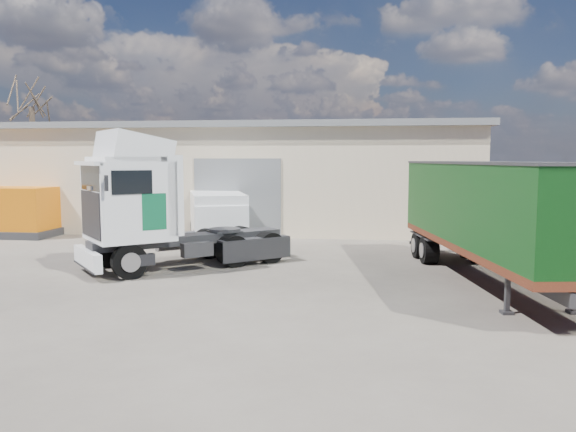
# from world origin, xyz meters

# --- Properties ---
(ground) EXTENTS (120.00, 120.00, 0.00)m
(ground) POSITION_xyz_m (0.00, 0.00, 0.00)
(ground) COLOR #282521
(ground) RESTS_ON ground
(warehouse) EXTENTS (30.60, 12.60, 5.42)m
(warehouse) POSITION_xyz_m (-6.00, 16.00, 2.66)
(warehouse) COLOR beige
(warehouse) RESTS_ON ground
(bare_tree) EXTENTS (4.00, 4.00, 9.60)m
(bare_tree) POSITION_xyz_m (-18.00, 20.00, 7.92)
(bare_tree) COLOR #382B21
(bare_tree) RESTS_ON ground
(tractor_unit) EXTENTS (6.59, 6.11, 4.45)m
(tractor_unit) POSITION_xyz_m (-3.04, 2.39, 1.87)
(tractor_unit) COLOR black
(tractor_unit) RESTS_ON ground
(box_trailer) EXTENTS (3.79, 10.73, 3.50)m
(box_trailer) POSITION_xyz_m (7.20, 1.77, 2.13)
(box_trailer) COLOR #2D2D30
(box_trailer) RESTS_ON ground
(panel_van) EXTENTS (3.72, 5.62, 2.13)m
(panel_van) POSITION_xyz_m (-2.60, 8.61, 1.10)
(panel_van) COLOR black
(panel_van) RESTS_ON ground
(orange_skip) EXTENTS (3.66, 2.29, 2.28)m
(orange_skip) POSITION_xyz_m (-12.29, 8.98, 0.99)
(orange_skip) COLOR #2D2D30
(orange_skip) RESTS_ON ground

